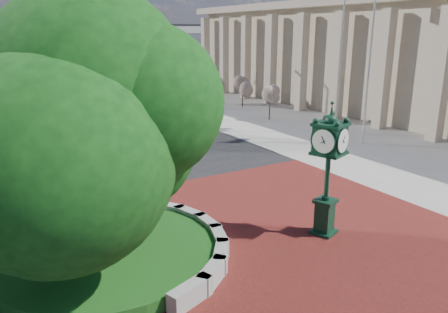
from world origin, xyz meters
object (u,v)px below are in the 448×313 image
Objects in this scene: parked_car at (56,88)px; street_lamp_near at (96,46)px; post_clock at (328,165)px; flagpole_b at (341,55)px; flagpole_a at (370,60)px; street_lamp_far at (20,38)px.

parked_car is 0.53× the size of street_lamp_near.
post_clock reaches higher than parked_car.
flagpole_b reaches higher than post_clock.
flagpole_b reaches higher than parked_car.
flagpole_b is at bearing 44.08° from post_clock.
flagpole_a reaches higher than parked_car.
street_lamp_far is at bearing 109.82° from street_lamp_near.
flagpole_b is at bearing -65.29° from street_lamp_far.
street_lamp_far reaches higher than post_clock.
street_lamp_near is at bearing -90.64° from parked_car.
street_lamp_near is at bearing 112.94° from flagpole_a.
flagpole_b is 33.84m from street_lamp_far.
post_clock is at bearing -135.92° from flagpole_b.
parked_car is at bearing 113.66° from flagpole_b.
street_lamp_near reaches higher than parked_car.
street_lamp_near reaches higher than post_clock.
parked_car is 0.48× the size of flagpole_b.
parked_car is at bearing 103.88° from street_lamp_near.
flagpole_b is (11.82, -26.97, 4.06)m from parked_car.
flagpole_b is 1.00× the size of street_lamp_far.
post_clock is 0.44× the size of street_lamp_far.
parked_car is at bearing -58.30° from street_lamp_far.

